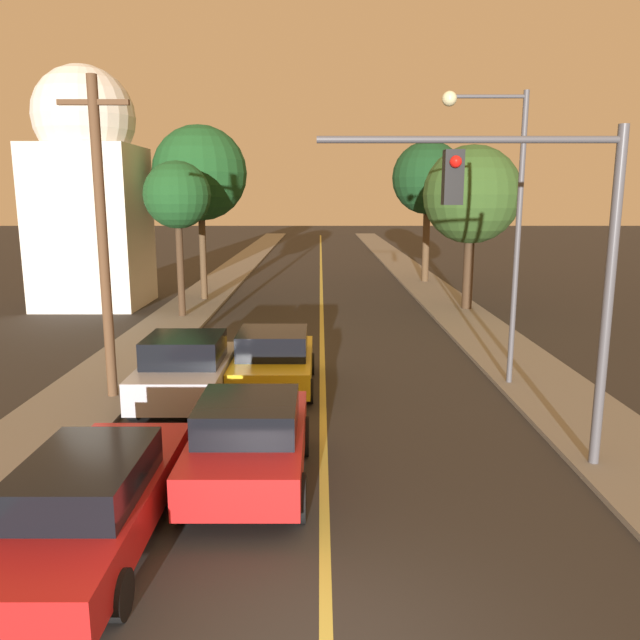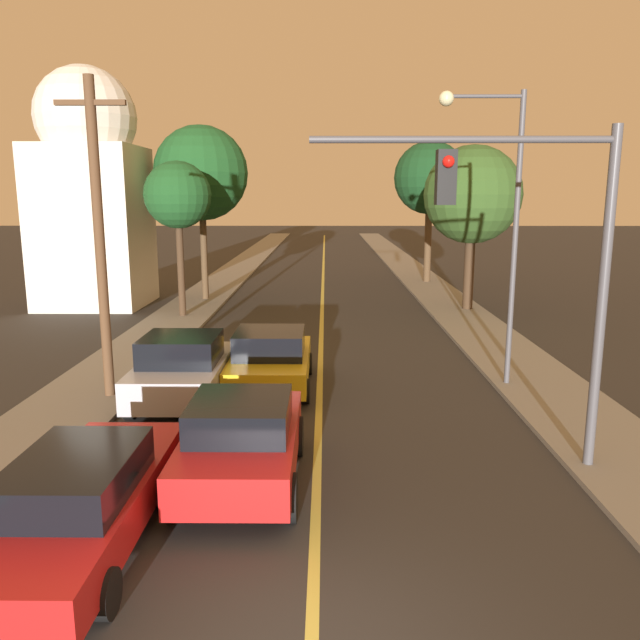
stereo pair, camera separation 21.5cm
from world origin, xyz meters
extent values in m
cube|color=#2D2B28|center=(0.00, 36.00, 0.01)|extent=(9.05, 80.00, 0.01)
cube|color=#D1C14C|center=(0.00, 36.00, 0.01)|extent=(0.16, 76.00, 0.00)
cube|color=gray|center=(-5.78, 36.00, 0.06)|extent=(2.50, 80.00, 0.12)
cube|color=gray|center=(5.78, 36.00, 0.06)|extent=(2.50, 80.00, 0.12)
cube|color=red|center=(-1.27, 4.27, 0.71)|extent=(1.85, 4.00, 0.66)
cube|color=black|center=(-1.27, 4.11, 1.31)|extent=(1.62, 1.80, 0.55)
cylinder|color=black|center=(-2.14, 5.51, 0.38)|extent=(0.22, 0.76, 0.76)
cylinder|color=black|center=(-0.39, 5.51, 0.38)|extent=(0.22, 0.76, 0.76)
cylinder|color=black|center=(-2.14, 3.03, 0.38)|extent=(0.22, 0.76, 0.76)
cylinder|color=black|center=(-0.39, 3.03, 0.38)|extent=(0.22, 0.76, 0.76)
cube|color=gold|center=(-1.27, 9.80, 0.61)|extent=(1.96, 4.03, 0.62)
cube|color=black|center=(-1.27, 9.64, 1.24)|extent=(1.72, 1.81, 0.63)
cylinder|color=black|center=(-2.20, 11.05, 0.30)|extent=(0.22, 0.61, 0.61)
cylinder|color=black|center=(-0.34, 11.05, 0.30)|extent=(0.22, 0.61, 0.61)
cylinder|color=black|center=(-2.20, 8.55, 0.30)|extent=(0.22, 0.61, 0.61)
cylinder|color=black|center=(-0.34, 8.55, 0.30)|extent=(0.22, 0.61, 0.61)
cube|color=red|center=(-3.26, 2.35, 0.60)|extent=(1.73, 5.05, 0.59)
cube|color=black|center=(-3.26, 2.15, 1.16)|extent=(1.52, 2.27, 0.54)
cylinder|color=black|center=(-4.08, 3.92, 0.30)|extent=(0.22, 0.60, 0.60)
cylinder|color=black|center=(-2.44, 3.92, 0.30)|extent=(0.22, 0.60, 0.60)
cylinder|color=black|center=(-2.44, 0.79, 0.30)|extent=(0.22, 0.60, 0.60)
cube|color=#A5A8B2|center=(-3.26, 8.65, 0.68)|extent=(1.98, 3.89, 0.73)
cube|color=black|center=(-3.26, 8.50, 1.36)|extent=(1.75, 1.75, 0.63)
cylinder|color=black|center=(-4.20, 9.86, 0.31)|extent=(0.22, 0.62, 0.62)
cylinder|color=black|center=(-2.32, 9.86, 0.31)|extent=(0.22, 0.62, 0.62)
cylinder|color=black|center=(-4.20, 7.45, 0.31)|extent=(0.22, 0.62, 0.62)
cylinder|color=black|center=(-2.32, 7.45, 0.31)|extent=(0.22, 0.62, 0.62)
cylinder|color=#47474C|center=(4.93, 4.91, 3.09)|extent=(0.18, 0.18, 5.94)
cylinder|color=#47474C|center=(2.40, 4.91, 5.81)|extent=(5.05, 0.12, 0.12)
cube|color=black|center=(2.15, 4.91, 5.20)|extent=(0.32, 0.28, 0.90)
sphere|color=red|center=(2.15, 4.73, 5.44)|extent=(0.20, 0.20, 0.20)
cylinder|color=#47474C|center=(4.88, 9.93, 3.75)|extent=(0.14, 0.14, 7.26)
cylinder|color=#47474C|center=(3.96, 9.93, 7.23)|extent=(1.84, 0.09, 0.09)
sphere|color=beige|center=(3.03, 9.93, 7.18)|extent=(0.36, 0.36, 0.36)
cylinder|color=#513823|center=(-5.13, 8.82, 3.83)|extent=(0.24, 0.24, 7.42)
cube|color=#513823|center=(-5.13, 8.82, 6.94)|extent=(1.60, 0.12, 0.12)
cylinder|color=#4C3823|center=(-5.55, 23.45, 2.27)|extent=(0.31, 0.31, 4.30)
sphere|color=#19471E|center=(-5.55, 23.45, 5.92)|extent=(4.29, 4.29, 4.29)
cylinder|color=#3D2B1C|center=(-5.68, 19.17, 2.07)|extent=(0.28, 0.28, 3.90)
sphere|color=#19471E|center=(-5.68, 19.17, 4.94)|extent=(2.63, 2.63, 2.63)
cylinder|color=#3D2B1C|center=(6.29, 20.86, 1.82)|extent=(0.43, 0.43, 3.41)
sphere|color=#2D4C1E|center=(6.29, 20.86, 4.95)|extent=(4.08, 4.08, 4.08)
cylinder|color=#4C3823|center=(5.92, 29.63, 2.31)|extent=(0.39, 0.39, 4.37)
sphere|color=#143819|center=(5.92, 29.63, 5.89)|extent=(3.99, 3.99, 3.99)
cube|color=beige|center=(-10.24, 22.27, 3.53)|extent=(4.43, 4.43, 7.05)
sphere|color=beige|center=(-10.24, 22.27, 8.23)|extent=(4.31, 4.31, 4.31)
camera|label=1|loc=(-0.07, -5.74, 4.89)|focal=35.00mm
camera|label=2|loc=(0.15, -5.74, 4.89)|focal=35.00mm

